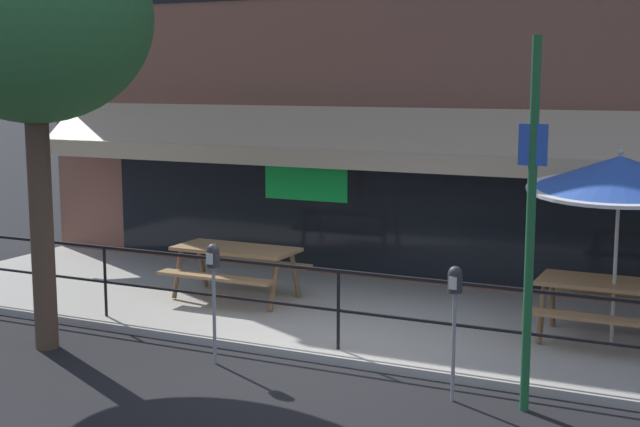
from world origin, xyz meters
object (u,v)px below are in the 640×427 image
Objects in this scene: picnic_table_centre at (615,295)px; parking_meter_far at (455,292)px; street_sign_pole at (531,223)px; street_tree_curbside at (33,4)px; picnic_table_left at (236,258)px; patio_umbrella_centre at (620,174)px; parking_meter_near at (213,267)px.

parking_meter_far is (-1.26, -2.47, 0.44)m from picnic_table_centre.
street_sign_pole is 0.65× the size of street_tree_curbside.
picnic_table_left is 5.47m from patio_umbrella_centre.
street_sign_pole reaches higher than parking_meter_near.
picnic_table_centre is 1.27× the size of parking_meter_far.
parking_meter_near is (1.15, -2.42, 0.44)m from picnic_table_left.
picnic_table_left is 4.70m from parking_meter_far.
parking_meter_near reaches higher than picnic_table_left.
patio_umbrella_centre is at bearing 24.27° from street_tree_curbside.
parking_meter_far reaches higher than picnic_table_centre.
parking_meter_far is at bearing -116.94° from picnic_table_centre.
parking_meter_far is (2.86, 0.02, 0.00)m from parking_meter_near.
picnic_table_left is 5.42m from street_sign_pole.
picnic_table_centre is 0.49× the size of street_sign_pole.
patio_umbrella_centre is at bearing 77.07° from street_sign_pole.
patio_umbrella_centre is at bearing 62.06° from parking_meter_far.
patio_umbrella_centre is 4.87m from parking_meter_near.
street_tree_curbside is (-4.98, -0.44, 3.00)m from parking_meter_far.
patio_umbrella_centre is 2.87m from parking_meter_far.
picnic_table_left is 0.49× the size of street_sign_pole.
patio_umbrella_centre is at bearing -90.00° from picnic_table_centre.
patio_umbrella_centre is 2.38m from street_sign_pole.
parking_meter_far is at bearing 5.09° from street_tree_curbside.
parking_meter_far is at bearing -117.94° from patio_umbrella_centre.
parking_meter_near is 2.86m from parking_meter_far.
picnic_table_centre is 1.27× the size of parking_meter_near.
parking_meter_near is at bearing 11.35° from street_tree_curbside.
patio_umbrella_centre reaches higher than parking_meter_far.
picnic_table_centre is at bearing 63.06° from parking_meter_far.
street_tree_curbside is at bearing -155.73° from patio_umbrella_centre.
picnic_table_left is 1.27× the size of parking_meter_far.
picnic_table_centre is 2.74m from street_sign_pole.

